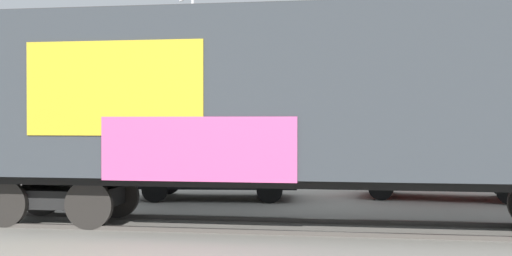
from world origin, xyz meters
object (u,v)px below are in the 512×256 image
freight_car (312,99)px  parked_car_red (441,165)px  parked_car_black (214,166)px  flagpole (191,54)px

freight_car → parked_car_red: bearing=55.1°
parked_car_black → parked_car_red: bearing=4.5°
parked_car_black → parked_car_red: 5.95m
freight_car → flagpole: (-4.17, 10.45, 2.00)m
parked_car_black → parked_car_red: (5.93, 0.46, 0.02)m
parked_car_black → parked_car_red: size_ratio=0.88×
freight_car → flagpole: size_ratio=2.01×
freight_car → parked_car_red: (3.44, 4.93, -1.57)m
parked_car_red → freight_car: bearing=-124.9°
parked_car_black → freight_car: bearing=-60.8°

